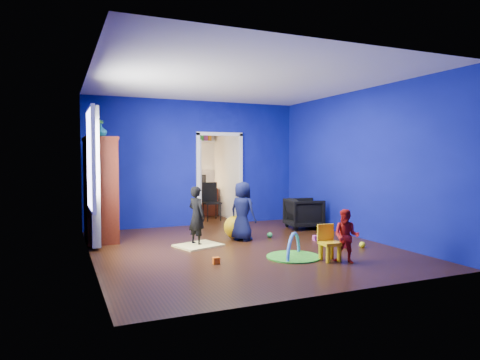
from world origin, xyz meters
name	(u,v)px	position (x,y,z in m)	size (l,w,h in m)	color
floor	(242,248)	(0.00, 0.00, 0.00)	(5.00, 5.50, 0.01)	black
ceiling	(242,81)	(0.00, 0.00, 2.90)	(5.00, 5.50, 0.01)	white
wall_back	(195,163)	(0.00, 2.75, 1.45)	(5.00, 0.02, 2.90)	navy
wall_front	(337,169)	(0.00, -2.75, 1.45)	(5.00, 0.02, 2.90)	navy
wall_left	(90,166)	(-2.50, 0.00, 1.45)	(0.02, 5.50, 2.90)	navy
wall_right	(359,164)	(2.50, 0.00, 1.45)	(0.02, 5.50, 2.90)	navy
alcove	(208,170)	(0.60, 3.62, 1.25)	(1.00, 1.75, 2.50)	silver
armchair	(304,213)	(2.08, 1.33, 0.34)	(0.72, 0.74, 0.68)	black
child_black	(197,216)	(-0.67, 0.52, 0.53)	(0.39, 0.26, 1.07)	black
child_navy	(242,211)	(0.27, 0.61, 0.56)	(0.55, 0.36, 1.12)	black
toddler_red	(346,236)	(1.01, -1.61, 0.40)	(0.39, 0.31, 0.81)	#B11227
vase	(101,131)	(-2.21, 1.38, 2.07)	(0.22, 0.22, 0.22)	#0C5667
potted_plant	(98,128)	(-2.21, 1.90, 2.14)	(0.21, 0.21, 0.37)	#2F8331
tv_armoire	(100,189)	(-2.21, 1.68, 0.98)	(0.58, 1.14, 1.96)	#3B1209
crt_tv	(103,187)	(-2.17, 1.68, 1.02)	(0.46, 0.70, 0.54)	silver
yellow_blanket	(198,245)	(-0.67, 0.42, 0.01)	(0.75, 0.60, 0.03)	#F2E07A
hopper_ball	(235,227)	(0.22, 0.86, 0.22)	(0.44, 0.44, 0.44)	yellow
kid_chair	(330,245)	(0.86, -1.41, 0.25)	(0.28, 0.28, 0.50)	yellow
play_mat	(294,257)	(0.45, -1.00, 0.01)	(0.86, 0.86, 0.02)	#3B9120
toy_arch	(294,256)	(0.45, -1.00, 0.02)	(0.77, 0.77, 0.05)	#3F8CD8
window_left	(90,159)	(-2.48, 0.35, 1.55)	(0.03, 0.95, 1.55)	white
curtain	(95,177)	(-2.37, 0.90, 1.25)	(0.14, 0.42, 2.40)	slate
doorway	(219,180)	(0.60, 2.75, 1.05)	(1.16, 0.10, 2.10)	white
study_desk	(200,202)	(0.60, 4.26, 0.38)	(0.88, 0.44, 0.75)	#3D140A
desk_monitor	(199,181)	(0.60, 4.38, 0.95)	(0.40, 0.05, 0.32)	black
desk_lamp	(189,182)	(0.32, 4.32, 0.93)	(0.14, 0.14, 0.14)	#FFD88C
folding_chair	(212,202)	(0.60, 3.30, 0.46)	(0.40, 0.40, 0.92)	black
book_shelf	(199,141)	(0.60, 4.37, 2.02)	(0.88, 0.24, 0.04)	white
toy_0	(344,245)	(1.62, -0.73, 0.05)	(0.10, 0.08, 0.10)	red
toy_1	(321,228)	(2.27, 0.95, 0.06)	(0.11, 0.11, 0.11)	#257DD2
toy_2	(216,261)	(-0.81, -0.91, 0.05)	(0.10, 0.08, 0.10)	#E95C0C
toy_3	(270,235)	(0.88, 0.65, 0.06)	(0.11, 0.11, 0.11)	green
toy_4	(316,238)	(1.54, 0.03, 0.05)	(0.10, 0.08, 0.10)	#C0489E
toy_5	(362,245)	(1.94, -0.83, 0.06)	(0.11, 0.11, 0.11)	#F1F71B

